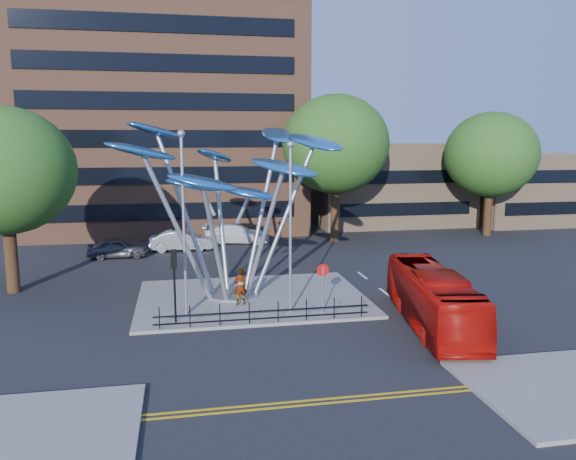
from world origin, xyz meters
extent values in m
plane|color=black|center=(0.00, 0.00, 0.00)|extent=(120.00, 120.00, 0.00)
cube|color=slate|center=(-1.00, 6.00, 0.07)|extent=(12.00, 9.00, 0.15)
cube|color=gold|center=(0.00, -6.00, 0.01)|extent=(40.00, 0.12, 0.01)
cube|color=gold|center=(0.00, -6.30, 0.01)|extent=(40.00, 0.12, 0.01)
cube|color=brown|center=(-6.00, 32.00, 15.00)|extent=(25.00, 15.00, 30.00)
cube|color=tan|center=(16.00, 30.00, 4.00)|extent=(15.00, 8.00, 8.00)
cube|color=tan|center=(30.00, 28.00, 3.50)|extent=(12.00, 8.00, 7.00)
cylinder|color=black|center=(8.00, 22.00, 2.86)|extent=(0.70, 0.70, 5.72)
ellipsoid|color=#204914|center=(8.00, 22.00, 8.06)|extent=(8.80, 8.80, 8.10)
cylinder|color=black|center=(-14.00, 10.00, 2.42)|extent=(0.70, 0.70, 4.84)
ellipsoid|color=#204914|center=(-14.00, 10.00, 6.82)|extent=(7.60, 7.60, 6.99)
cylinder|color=black|center=(22.00, 22.00, 2.53)|extent=(0.70, 0.70, 5.06)
ellipsoid|color=#204914|center=(22.00, 22.00, 7.13)|extent=(8.00, 8.00, 7.36)
cylinder|color=#9EA0A5|center=(-2.00, 6.50, 0.21)|extent=(2.80, 2.80, 0.12)
cylinder|color=#9EA0A5|center=(-3.20, 5.90, 4.05)|extent=(0.24, 0.24, 7.80)
ellipsoid|color=#2E7BC8|center=(-6.40, 4.90, 7.95)|extent=(3.92, 2.95, 1.39)
cylinder|color=#9EA0A5|center=(-2.40, 5.50, 3.35)|extent=(0.24, 0.24, 6.40)
ellipsoid|color=#2E7BC8|center=(-3.60, 3.30, 6.55)|extent=(3.47, 1.78, 1.31)
cylinder|color=#9EA0A5|center=(-1.40, 5.70, 3.65)|extent=(0.24, 0.24, 7.00)
ellipsoid|color=#2E7BC8|center=(0.40, 4.10, 7.15)|extent=(3.81, 3.11, 1.36)
cylinder|color=#9EA0A5|center=(-0.80, 6.50, 4.25)|extent=(0.24, 0.24, 8.20)
ellipsoid|color=#2E7BC8|center=(2.60, 6.90, 8.35)|extent=(3.52, 4.06, 1.44)
cylinder|color=#9EA0A5|center=(-1.20, 7.40, 4.45)|extent=(0.24, 0.24, 8.60)
ellipsoid|color=#2E7BC8|center=(1.00, 9.40, 8.75)|extent=(2.21, 3.79, 1.39)
cylinder|color=#9EA0A5|center=(-2.20, 7.50, 3.85)|extent=(0.24, 0.24, 7.40)
ellipsoid|color=#2E7BC8|center=(-2.60, 10.10, 7.55)|extent=(3.02, 3.71, 1.34)
cylinder|color=#9EA0A5|center=(-3.00, 6.90, 4.55)|extent=(0.24, 0.24, 8.80)
ellipsoid|color=#2E7BC8|center=(-5.80, 8.30, 8.95)|extent=(3.88, 3.60, 1.42)
ellipsoid|color=#2E7BC8|center=(-3.80, 6.70, 6.15)|extent=(3.40, 1.96, 1.13)
ellipsoid|color=#2E7BC8|center=(-1.10, 6.10, 5.75)|extent=(3.39, 2.16, 1.11)
cylinder|color=#9EA0A5|center=(-4.50, 3.50, 4.40)|extent=(0.14, 0.14, 8.50)
sphere|color=#9EA0A5|center=(-4.50, 3.50, 8.77)|extent=(0.36, 0.36, 0.36)
cylinder|color=#9EA0A5|center=(0.50, 3.00, 4.15)|extent=(0.14, 0.14, 8.00)
sphere|color=#9EA0A5|center=(0.50, 3.00, 8.27)|extent=(0.36, 0.36, 0.36)
cylinder|color=black|center=(-5.00, 2.50, 1.75)|extent=(0.10, 0.10, 3.20)
cube|color=black|center=(-5.00, 2.50, 3.15)|extent=(0.28, 0.18, 0.85)
sphere|color=#FF0C0C|center=(-5.00, 2.50, 3.43)|extent=(0.18, 0.18, 0.18)
cylinder|color=#9EA0A5|center=(2.00, 2.50, 1.30)|extent=(0.08, 0.08, 2.30)
cylinder|color=red|center=(2.00, 2.53, 2.30)|extent=(0.60, 0.04, 0.60)
cube|color=white|center=(2.00, 2.55, 2.30)|extent=(0.42, 0.03, 0.10)
cylinder|color=black|center=(-5.70, 1.70, 0.65)|extent=(0.05, 0.05, 1.00)
cylinder|color=black|center=(-4.36, 1.70, 0.65)|extent=(0.05, 0.05, 1.00)
cylinder|color=black|center=(-3.01, 1.70, 0.65)|extent=(0.05, 0.05, 1.00)
cylinder|color=black|center=(-1.67, 1.70, 0.65)|extent=(0.05, 0.05, 1.00)
cylinder|color=black|center=(-0.33, 1.70, 0.65)|extent=(0.05, 0.05, 1.00)
cylinder|color=black|center=(1.01, 1.70, 0.65)|extent=(0.05, 0.05, 1.00)
cylinder|color=black|center=(2.36, 1.70, 0.65)|extent=(0.05, 0.05, 1.00)
cylinder|color=black|center=(3.70, 1.70, 0.65)|extent=(0.05, 0.05, 1.00)
cube|color=black|center=(-1.00, 1.70, 0.70)|extent=(10.00, 0.06, 0.06)
cube|color=black|center=(-1.00, 1.70, 0.35)|extent=(10.00, 0.06, 0.06)
imported|color=#B10D08|center=(6.60, 0.21, 1.33)|extent=(3.72, 9.77, 2.66)
imported|color=gray|center=(-1.76, 4.74, 1.10)|extent=(0.75, 0.55, 1.90)
imported|color=#47494F|center=(-9.20, 18.38, 0.71)|extent=(4.19, 1.72, 1.42)
imported|color=#B1B6BA|center=(-4.70, 20.10, 0.79)|extent=(4.80, 1.73, 1.57)
imported|color=silver|center=(-0.20, 22.54, 0.79)|extent=(5.68, 2.88, 1.58)
camera|label=1|loc=(-4.56, -22.93, 8.59)|focal=35.00mm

